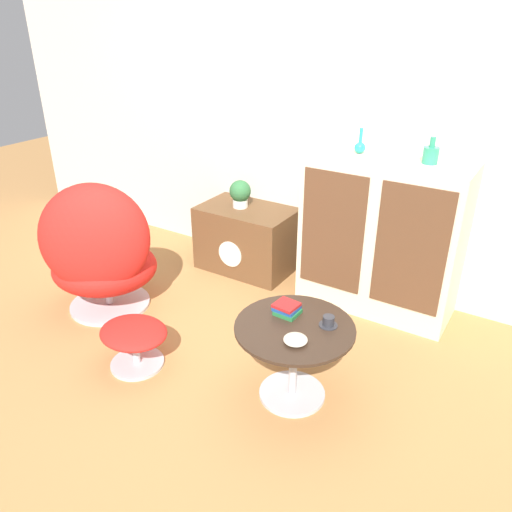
# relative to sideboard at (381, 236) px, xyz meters

# --- Properties ---
(ground_plane) EXTENTS (12.00, 12.00, 0.00)m
(ground_plane) POSITION_rel_sideboard_xyz_m (-0.57, -1.20, -0.54)
(ground_plane) COLOR #A87542
(wall_back) EXTENTS (6.40, 0.06, 2.60)m
(wall_back) POSITION_rel_sideboard_xyz_m (-0.57, 0.26, 0.76)
(wall_back) COLOR beige
(wall_back) RESTS_ON ground_plane
(sideboard) EXTENTS (1.05, 0.47, 1.08)m
(sideboard) POSITION_rel_sideboard_xyz_m (0.00, 0.00, 0.00)
(sideboard) COLOR beige
(sideboard) RESTS_ON ground_plane
(tv_console) EXTENTS (0.75, 0.48, 0.52)m
(tv_console) POSITION_rel_sideboard_xyz_m (-1.09, -0.01, -0.28)
(tv_console) COLOR brown
(tv_console) RESTS_ON ground_plane
(egg_chair) EXTENTS (0.97, 0.95, 0.98)m
(egg_chair) POSITION_rel_sideboard_xyz_m (-1.57, -1.09, -0.10)
(egg_chair) COLOR #B7B7BC
(egg_chair) RESTS_ON ground_plane
(ottoman) EXTENTS (0.42, 0.36, 0.28)m
(ottoman) POSITION_rel_sideboard_xyz_m (-0.96, -1.43, -0.34)
(ottoman) COLOR #B7B7BC
(ottoman) RESTS_ON ground_plane
(coffee_table) EXTENTS (0.63, 0.63, 0.46)m
(coffee_table) POSITION_rel_sideboard_xyz_m (-0.04, -1.16, -0.22)
(coffee_table) COLOR #B7B7BC
(coffee_table) RESTS_ON ground_plane
(vase_leftmost) EXTENTS (0.07, 0.07, 0.16)m
(vase_leftmost) POSITION_rel_sideboard_xyz_m (-0.21, 0.00, 0.59)
(vase_leftmost) COLOR teal
(vase_leftmost) RESTS_ON sideboard
(vase_inner_left) EXTENTS (0.09, 0.09, 0.16)m
(vase_inner_left) POSITION_rel_sideboard_xyz_m (0.24, 0.00, 0.60)
(vase_inner_left) COLOR #2D8E6B
(vase_inner_left) RESTS_ON sideboard
(potted_plant) EXTENTS (0.17, 0.17, 0.22)m
(potted_plant) POSITION_rel_sideboard_xyz_m (-1.15, -0.01, 0.10)
(potted_plant) COLOR silver
(potted_plant) RESTS_ON tv_console
(teacup) EXTENTS (0.10, 0.10, 0.06)m
(teacup) POSITION_rel_sideboard_xyz_m (0.10, -1.06, -0.06)
(teacup) COLOR #2D2D33
(teacup) RESTS_ON coffee_table
(book_stack) EXTENTS (0.14, 0.13, 0.06)m
(book_stack) POSITION_rel_sideboard_xyz_m (-0.14, -1.08, -0.05)
(book_stack) COLOR #237038
(book_stack) RESTS_ON coffee_table
(bowl) EXTENTS (0.12, 0.12, 0.04)m
(bowl) POSITION_rel_sideboard_xyz_m (0.03, -1.28, -0.07)
(bowl) COLOR beige
(bowl) RESTS_ON coffee_table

